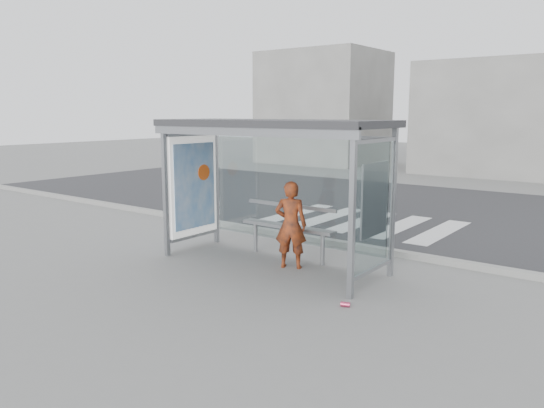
{
  "coord_description": "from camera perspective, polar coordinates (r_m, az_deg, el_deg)",
  "views": [
    {
      "loc": [
        5.62,
        -7.44,
        2.74
      ],
      "look_at": [
        -0.14,
        0.2,
        1.09
      ],
      "focal_mm": 35.0,
      "sensor_mm": 36.0,
      "label": 1
    }
  ],
  "objects": [
    {
      "name": "building_center",
      "position": [
        26.05,
        24.83,
        8.37
      ],
      "size": [
        8.0,
        5.0,
        5.0
      ],
      "primitive_type": "cube",
      "color": "slate",
      "rests_on": "ground"
    },
    {
      "name": "crosswalk",
      "position": [
        13.69,
        9.67,
        -1.89
      ],
      "size": [
        4.55,
        3.0,
        0.0
      ],
      "color": "silver",
      "rests_on": "ground"
    },
    {
      "name": "person",
      "position": [
        9.38,
        2.03,
        -2.25
      ],
      "size": [
        0.67,
        0.57,
        1.57
      ],
      "primitive_type": "imported",
      "rotation": [
        0.0,
        0.0,
        3.56
      ],
      "color": "#E95915",
      "rests_on": "ground"
    },
    {
      "name": "building_left",
      "position": [
        29.85,
        5.54,
        10.24
      ],
      "size": [
        6.0,
        5.0,
        6.0
      ],
      "primitive_type": "cube",
      "color": "slate",
      "rests_on": "ground"
    },
    {
      "name": "soda_can",
      "position": [
        7.77,
        7.9,
        -10.64
      ],
      "size": [
        0.15,
        0.11,
        0.07
      ],
      "primitive_type": "cylinder",
      "rotation": [
        0.0,
        1.57,
        0.3
      ],
      "color": "#D63F68",
      "rests_on": "ground"
    },
    {
      "name": "bench",
      "position": [
        10.05,
        1.73,
        -2.46
      ],
      "size": [
        2.01,
        0.25,
        1.04
      ],
      "color": "slate",
      "rests_on": "ground"
    },
    {
      "name": "ground",
      "position": [
        9.71,
        -0.07,
        -6.58
      ],
      "size": [
        80.0,
        80.0,
        0.0
      ],
      "primitive_type": "plane",
      "color": "slate",
      "rests_on": "ground"
    },
    {
      "name": "curb",
      "position": [
        11.26,
        5.94,
        -4.02
      ],
      "size": [
        30.0,
        0.18,
        0.12
      ],
      "primitive_type": "cube",
      "color": "gray",
      "rests_on": "ground"
    },
    {
      "name": "bus_shelter",
      "position": [
        9.63,
        -1.62,
        5.29
      ],
      "size": [
        4.25,
        1.65,
        2.62
      ],
      "color": "gray",
      "rests_on": "ground"
    },
    {
      "name": "road",
      "position": [
        15.73,
        15.49,
        -0.59
      ],
      "size": [
        30.0,
        10.0,
        0.01
      ],
      "primitive_type": "cube",
      "color": "#2A2A2D",
      "rests_on": "ground"
    }
  ]
}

